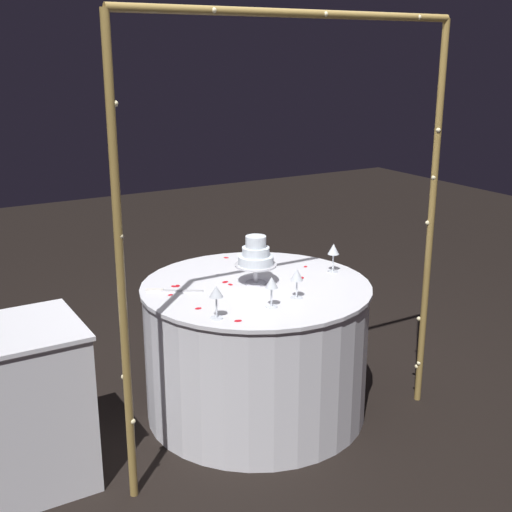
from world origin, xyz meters
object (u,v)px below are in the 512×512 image
object	(u,v)px
wine_glass_2	(216,294)
wine_glass_3	(272,284)
tiered_cake	(256,256)
side_table	(26,406)
cake_knife	(171,291)
wine_glass_0	(333,251)
wine_glass_1	(297,276)
main_table	(256,349)
decorative_arch	(297,184)

from	to	relation	value
wine_glass_2	wine_glass_3	world-z (taller)	wine_glass_2
tiered_cake	wine_glass_2	distance (m)	0.52
side_table	cake_knife	xyz separation A→B (m)	(-0.79, -0.16, 0.36)
wine_glass_0	wine_glass_2	world-z (taller)	wine_glass_0
side_table	wine_glass_0	world-z (taller)	wine_glass_0
tiered_cake	wine_glass_3	distance (m)	0.35
wine_glass_1	wine_glass_2	size ratio (longest dim) A/B	0.97
tiered_cake	main_table	bearing A→B (deg)	62.73
side_table	main_table	bearing A→B (deg)	-178.80
side_table	wine_glass_2	world-z (taller)	wine_glass_2
cake_knife	tiered_cake	bearing A→B (deg)	165.15
wine_glass_2	tiered_cake	bearing A→B (deg)	-140.86
wine_glass_0	wine_glass_2	distance (m)	0.92
tiered_cake	wine_glass_1	bearing A→B (deg)	102.20
wine_glass_1	main_table	bearing A→B (deg)	-75.03
wine_glass_2	wine_glass_3	size ratio (longest dim) A/B	1.04
wine_glass_0	wine_glass_1	bearing A→B (deg)	31.02
main_table	wine_glass_0	bearing A→B (deg)	176.78
decorative_arch	wine_glass_0	bearing A→B (deg)	-144.45
wine_glass_0	side_table	bearing A→B (deg)	-0.05
wine_glass_3	cake_knife	size ratio (longest dim) A/B	0.58
tiered_cake	wine_glass_1	distance (m)	0.30
wine_glass_0	wine_glass_3	world-z (taller)	wine_glass_0
wine_glass_2	cake_knife	distance (m)	0.46
wine_glass_2	wine_glass_1	bearing A→B (deg)	-175.63
main_table	wine_glass_2	bearing A→B (deg)	38.15
cake_knife	wine_glass_2	bearing A→B (deg)	94.55
decorative_arch	wine_glass_1	world-z (taller)	decorative_arch
wine_glass_3	side_table	bearing A→B (deg)	-14.37
main_table	tiered_cake	xyz separation A→B (m)	(-0.01, -0.02, 0.52)
decorative_arch	wine_glass_0	xyz separation A→B (m)	(-0.48, -0.34, -0.48)
wine_glass_0	cake_knife	distance (m)	0.93
wine_glass_3	tiered_cake	bearing A→B (deg)	-108.08
decorative_arch	tiered_cake	xyz separation A→B (m)	(-0.01, -0.39, -0.45)
side_table	wine_glass_2	size ratio (longest dim) A/B	4.85
wine_glass_0	wine_glass_1	xyz separation A→B (m)	(0.41, 0.25, -0.01)
side_table	tiered_cake	world-z (taller)	tiered_cake
cake_knife	main_table	bearing A→B (deg)	162.48
side_table	cake_knife	bearing A→B (deg)	-168.52
wine_glass_1	cake_knife	size ratio (longest dim) A/B	0.59
cake_knife	wine_glass_0	bearing A→B (deg)	169.89
wine_glass_0	wine_glass_3	bearing A→B (deg)	26.21
side_table	wine_glass_1	distance (m)	1.39
wine_glass_0	wine_glass_2	xyz separation A→B (m)	(0.87, 0.28, -0.00)
main_table	cake_knife	distance (m)	0.58
side_table	wine_glass_1	bearing A→B (deg)	169.17
main_table	wine_glass_1	distance (m)	0.56
side_table	wine_glass_1	world-z (taller)	wine_glass_1
tiered_cake	cake_knife	xyz separation A→B (m)	(0.44, -0.12, -0.15)
decorative_arch	cake_knife	bearing A→B (deg)	-49.82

